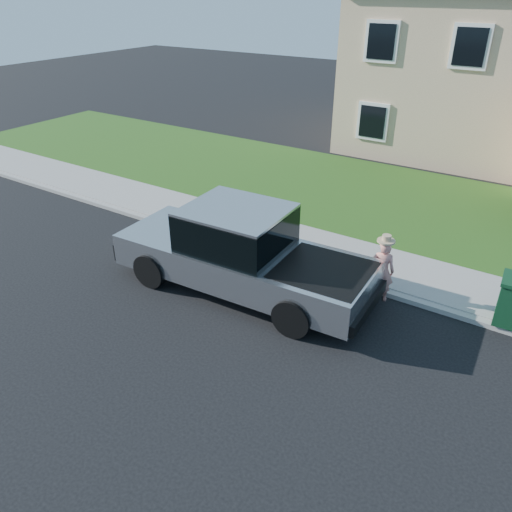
{
  "coord_description": "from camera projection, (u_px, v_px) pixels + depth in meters",
  "views": [
    {
      "loc": [
        4.89,
        -7.18,
        6.56
      ],
      "look_at": [
        -0.41,
        0.99,
        1.2
      ],
      "focal_mm": 35.0,
      "sensor_mm": 36.0,
      "label": 1
    }
  ],
  "objects": [
    {
      "name": "house",
      "position": [
        493.0,
        75.0,
        20.67
      ],
      "size": [
        14.0,
        11.3,
        6.85
      ],
      "color": "tan",
      "rests_on": "ground"
    },
    {
      "name": "sidewalk",
      "position": [
        362.0,
        261.0,
        13.2
      ],
      "size": [
        40.0,
        2.0,
        0.15
      ],
      "primitive_type": "cube",
      "color": "gray",
      "rests_on": "ground"
    },
    {
      "name": "woman",
      "position": [
        382.0,
        270.0,
        11.41
      ],
      "size": [
        0.61,
        0.46,
        1.66
      ],
      "rotation": [
        0.0,
        0.0,
        3.34
      ],
      "color": "#E68C7E",
      "rests_on": "ground"
    },
    {
      "name": "curb",
      "position": [
        345.0,
        280.0,
        12.4
      ],
      "size": [
        40.0,
        0.2,
        0.12
      ],
      "primitive_type": "cube",
      "color": "gray",
      "rests_on": "ground"
    },
    {
      "name": "ground",
      "position": [
        247.0,
        328.0,
        10.78
      ],
      "size": [
        80.0,
        80.0,
        0.0
      ],
      "primitive_type": "plane",
      "color": "black",
      "rests_on": "ground"
    },
    {
      "name": "lawn",
      "position": [
        415.0,
        206.0,
        16.52
      ],
      "size": [
        40.0,
        7.0,
        0.1
      ],
      "primitive_type": "cube",
      "color": "#1B4513",
      "rests_on": "ground"
    },
    {
      "name": "pickup_truck",
      "position": [
        242.0,
        253.0,
        11.71
      ],
      "size": [
        6.45,
        2.52,
        2.09
      ],
      "rotation": [
        0.0,
        0.0,
        0.04
      ],
      "color": "black",
      "rests_on": "ground"
    }
  ]
}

